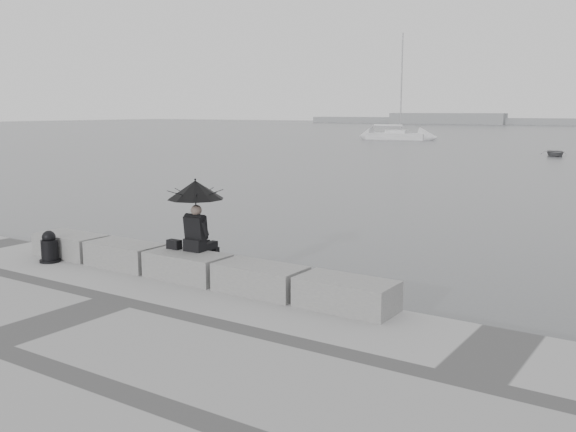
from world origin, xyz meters
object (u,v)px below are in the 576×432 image
Objects in this scene: sailboat_left at (396,135)px; mooring_bollard at (50,249)px; dinghy at (555,153)px; seated_person at (195,200)px.

mooring_bollard is at bearing -78.78° from sailboat_left.
mooring_bollard is 0.05× the size of sailboat_left.
sailboat_left is (-21.51, 65.82, -0.26)m from mooring_bollard.
sailboat_left is 4.32× the size of dinghy.
mooring_bollard reaches higher than dinghy.
mooring_bollard is (-3.32, -0.86, -1.20)m from seated_person.
mooring_bollard is 0.23× the size of dinghy.
seated_person is 2.05× the size of mooring_bollard.
mooring_bollard is 69.25m from sailboat_left.
sailboat_left reaches higher than dinghy.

